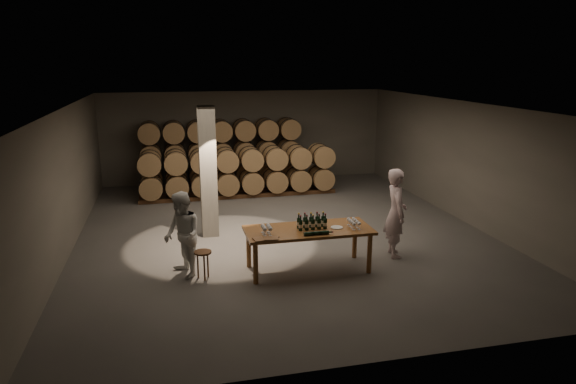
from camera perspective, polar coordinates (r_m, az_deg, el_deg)
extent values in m
plane|color=#585553|center=(13.12, -0.65, -4.44)|extent=(12.00, 12.00, 0.00)
plane|color=#605E59|center=(12.46, -0.70, 9.62)|extent=(12.00, 12.00, 0.00)
plane|color=#615D53|center=(18.51, -4.72, 6.18)|extent=(10.00, 0.00, 10.00)
plane|color=#615D53|center=(7.19, 9.83, -7.42)|extent=(10.00, 0.00, 10.00)
plane|color=#615D53|center=(12.62, -23.42, 1.12)|extent=(0.00, 12.00, 12.00)
plane|color=#615D53|center=(14.60, 18.90, 3.21)|extent=(0.00, 12.00, 12.00)
cube|color=slate|center=(12.64, -8.87, 2.17)|extent=(0.40, 0.40, 3.20)
cylinder|color=brown|center=(10.07, -3.62, -7.93)|extent=(0.10, 0.10, 0.84)
cylinder|color=brown|center=(10.68, 9.04, -6.75)|extent=(0.10, 0.10, 0.84)
cylinder|color=brown|center=(10.86, -4.39, -6.24)|extent=(0.10, 0.10, 0.84)
cylinder|color=brown|center=(11.43, 7.43, -5.25)|extent=(0.10, 0.10, 0.84)
cube|color=brown|center=(10.55, 2.29, -4.26)|extent=(2.60, 1.10, 0.06)
cube|color=#52361C|center=(17.62, -7.17, 0.58)|extent=(5.48, 0.10, 0.12)
cube|color=#52361C|center=(18.20, -7.38, 1.03)|extent=(5.48, 0.10, 0.12)
cylinder|color=olive|center=(17.74, -14.85, 1.67)|extent=(0.70, 0.95, 0.70)
cylinder|color=black|center=(17.49, -14.87, 1.48)|extent=(0.73, 0.04, 0.73)
cylinder|color=black|center=(18.00, -14.84, 1.85)|extent=(0.73, 0.04, 0.73)
cylinder|color=olive|center=(17.73, -12.34, 1.81)|extent=(0.70, 0.95, 0.70)
cylinder|color=black|center=(17.48, -12.32, 1.63)|extent=(0.73, 0.04, 0.73)
cylinder|color=black|center=(17.99, -12.36, 1.99)|extent=(0.73, 0.04, 0.73)
cylinder|color=olive|center=(17.76, -9.82, 1.95)|extent=(0.70, 0.95, 0.70)
cylinder|color=black|center=(17.50, -9.77, 1.77)|extent=(0.73, 0.04, 0.73)
cylinder|color=black|center=(18.01, -9.88, 2.13)|extent=(0.73, 0.04, 0.73)
cylinder|color=olive|center=(17.81, -7.32, 2.09)|extent=(0.70, 0.95, 0.70)
cylinder|color=black|center=(17.56, -7.23, 1.91)|extent=(0.73, 0.04, 0.73)
cylinder|color=black|center=(18.07, -7.41, 2.26)|extent=(0.73, 0.04, 0.73)
cylinder|color=olive|center=(17.91, -4.84, 2.22)|extent=(0.70, 0.95, 0.70)
cylinder|color=black|center=(17.66, -4.71, 2.05)|extent=(0.73, 0.04, 0.73)
cylinder|color=black|center=(18.16, -4.96, 2.39)|extent=(0.73, 0.04, 0.73)
cylinder|color=olive|center=(18.03, -2.38, 2.35)|extent=(0.70, 0.95, 0.70)
cylinder|color=black|center=(17.78, -2.22, 2.18)|extent=(0.73, 0.04, 0.73)
cylinder|color=black|center=(18.28, -2.54, 2.51)|extent=(0.73, 0.04, 0.73)
cylinder|color=olive|center=(18.19, 0.03, 2.47)|extent=(0.70, 0.95, 0.70)
cylinder|color=black|center=(17.94, 0.22, 2.30)|extent=(0.73, 0.04, 0.73)
cylinder|color=black|center=(18.44, -0.15, 2.63)|extent=(0.73, 0.04, 0.73)
cylinder|color=olive|center=(17.60, -15.01, 4.02)|extent=(0.70, 0.95, 0.70)
cylinder|color=black|center=(17.34, -15.03, 3.87)|extent=(0.73, 0.04, 0.73)
cylinder|color=black|center=(17.86, -14.99, 4.16)|extent=(0.73, 0.04, 0.73)
cylinder|color=olive|center=(17.59, -12.47, 4.16)|extent=(0.70, 0.95, 0.70)
cylinder|color=black|center=(17.33, -12.45, 4.02)|extent=(0.73, 0.04, 0.73)
cylinder|color=black|center=(17.85, -12.48, 4.31)|extent=(0.73, 0.04, 0.73)
cylinder|color=olive|center=(17.61, -9.93, 4.30)|extent=(0.70, 0.95, 0.70)
cylinder|color=black|center=(17.36, -9.87, 4.16)|extent=(0.73, 0.04, 0.73)
cylinder|color=black|center=(17.87, -9.98, 4.45)|extent=(0.73, 0.04, 0.73)
cylinder|color=olive|center=(17.67, -7.40, 4.43)|extent=(0.70, 0.95, 0.70)
cylinder|color=black|center=(17.42, -7.31, 4.29)|extent=(0.73, 0.04, 0.73)
cylinder|color=black|center=(17.93, -7.48, 4.57)|extent=(0.73, 0.04, 0.73)
cylinder|color=olive|center=(17.77, -4.89, 4.55)|extent=(0.70, 0.95, 0.70)
cylinder|color=black|center=(17.51, -4.76, 4.41)|extent=(0.73, 0.04, 0.73)
cylinder|color=black|center=(18.02, -5.01, 4.69)|extent=(0.73, 0.04, 0.73)
cylinder|color=olive|center=(17.89, -2.41, 4.66)|extent=(0.70, 0.95, 0.70)
cylinder|color=black|center=(17.64, -2.25, 4.52)|extent=(0.73, 0.04, 0.73)
cylinder|color=black|center=(18.14, -2.56, 4.80)|extent=(0.73, 0.04, 0.73)
cylinder|color=olive|center=(18.05, 0.03, 4.76)|extent=(0.70, 0.95, 0.70)
cylinder|color=black|center=(17.80, 0.23, 4.63)|extent=(0.73, 0.04, 0.73)
cylinder|color=black|center=(18.30, -0.15, 4.90)|extent=(0.73, 0.04, 0.73)
cylinder|color=olive|center=(17.49, -15.17, 6.40)|extent=(0.70, 0.95, 0.70)
cylinder|color=black|center=(17.23, -15.19, 6.29)|extent=(0.73, 0.04, 0.73)
cylinder|color=black|center=(17.74, -15.14, 6.51)|extent=(0.73, 0.04, 0.73)
cylinder|color=olive|center=(17.48, -12.60, 6.55)|extent=(0.70, 0.95, 0.70)
cylinder|color=black|center=(17.22, -12.58, 6.44)|extent=(0.73, 0.04, 0.73)
cylinder|color=black|center=(17.73, -12.61, 6.66)|extent=(0.73, 0.04, 0.73)
cylinder|color=olive|center=(17.50, -10.03, 6.69)|extent=(0.70, 0.95, 0.70)
cylinder|color=black|center=(17.24, -9.98, 6.58)|extent=(0.73, 0.04, 0.73)
cylinder|color=black|center=(17.76, -10.08, 6.80)|extent=(0.73, 0.04, 0.73)
cylinder|color=olive|center=(17.56, -7.47, 6.81)|extent=(0.70, 0.95, 0.70)
cylinder|color=black|center=(17.30, -7.38, 6.70)|extent=(0.73, 0.04, 0.73)
cylinder|color=black|center=(17.82, -7.56, 6.92)|extent=(0.73, 0.04, 0.73)
cylinder|color=olive|center=(17.65, -4.94, 6.92)|extent=(0.70, 0.95, 0.70)
cylinder|color=black|center=(17.40, -4.81, 6.81)|extent=(0.73, 0.04, 0.73)
cylinder|color=black|center=(17.91, -5.06, 7.03)|extent=(0.73, 0.04, 0.73)
cylinder|color=olive|center=(17.78, -2.43, 7.01)|extent=(0.70, 0.95, 0.70)
cylinder|color=black|center=(17.53, -2.27, 6.91)|extent=(0.73, 0.04, 0.73)
cylinder|color=black|center=(18.03, -2.59, 7.12)|extent=(0.73, 0.04, 0.73)
cylinder|color=olive|center=(17.94, 0.03, 7.09)|extent=(0.70, 0.95, 0.70)
cylinder|color=black|center=(17.69, 0.23, 6.99)|extent=(0.73, 0.04, 0.73)
cylinder|color=black|center=(18.19, -0.15, 7.20)|extent=(0.73, 0.04, 0.73)
cube|color=#52361C|center=(16.31, -5.28, -0.49)|extent=(6.26, 0.10, 0.12)
cube|color=#52361C|center=(16.89, -5.56, 0.02)|extent=(6.26, 0.10, 0.12)
cylinder|color=olive|center=(16.38, -14.96, 0.61)|extent=(0.70, 0.95, 0.70)
cylinder|color=black|center=(16.13, -14.98, 0.40)|extent=(0.73, 0.04, 0.73)
cylinder|color=black|center=(16.63, -14.94, 0.82)|extent=(0.73, 0.04, 0.73)
cylinder|color=olive|center=(16.37, -12.23, 0.77)|extent=(0.70, 0.95, 0.70)
cylinder|color=black|center=(16.11, -12.21, 0.56)|extent=(0.73, 0.04, 0.73)
cylinder|color=black|center=(16.62, -12.26, 0.98)|extent=(0.73, 0.04, 0.73)
cylinder|color=olive|center=(16.39, -9.51, 0.92)|extent=(0.70, 0.95, 0.70)
cylinder|color=black|center=(16.14, -9.45, 0.71)|extent=(0.73, 0.04, 0.73)
cylinder|color=black|center=(16.65, -9.57, 1.13)|extent=(0.73, 0.04, 0.73)
cylinder|color=olive|center=(16.46, -6.80, 1.08)|extent=(0.70, 0.95, 0.70)
cylinder|color=black|center=(16.21, -6.70, 0.87)|extent=(0.73, 0.04, 0.73)
cylinder|color=black|center=(16.71, -6.91, 1.28)|extent=(0.73, 0.04, 0.73)
cylinder|color=olive|center=(16.56, -4.12, 1.22)|extent=(0.70, 0.95, 0.70)
cylinder|color=black|center=(16.31, -3.98, 1.02)|extent=(0.73, 0.04, 0.73)
cylinder|color=black|center=(16.81, -4.26, 1.42)|extent=(0.73, 0.04, 0.73)
cylinder|color=olive|center=(16.69, -1.48, 1.37)|extent=(0.70, 0.95, 0.70)
cylinder|color=black|center=(16.44, -1.29, 1.16)|extent=(0.73, 0.04, 0.73)
cylinder|color=black|center=(16.94, -1.66, 1.56)|extent=(0.73, 0.04, 0.73)
cylinder|color=olive|center=(16.86, 1.12, 1.50)|extent=(0.70, 0.95, 0.70)
cylinder|color=black|center=(16.62, 1.34, 1.31)|extent=(0.73, 0.04, 0.73)
cylinder|color=black|center=(17.11, 0.90, 1.69)|extent=(0.73, 0.04, 0.73)
cylinder|color=olive|center=(17.07, 3.66, 1.63)|extent=(0.70, 0.95, 0.70)
cylinder|color=black|center=(16.83, 3.91, 1.44)|extent=(0.73, 0.04, 0.73)
cylinder|color=black|center=(17.31, 3.41, 1.82)|extent=(0.73, 0.04, 0.73)
cylinder|color=olive|center=(16.22, -15.13, 3.15)|extent=(0.70, 0.95, 0.70)
cylinder|color=black|center=(15.97, -15.15, 2.98)|extent=(0.73, 0.04, 0.73)
cylinder|color=black|center=(16.48, -15.11, 3.32)|extent=(0.73, 0.04, 0.73)
cylinder|color=olive|center=(16.21, -12.37, 3.31)|extent=(0.70, 0.95, 0.70)
cylinder|color=black|center=(15.96, -12.35, 3.14)|extent=(0.73, 0.04, 0.73)
cylinder|color=black|center=(16.47, -12.39, 3.48)|extent=(0.73, 0.04, 0.73)
cylinder|color=olive|center=(16.24, -9.62, 3.46)|extent=(0.70, 0.95, 0.70)
cylinder|color=black|center=(15.98, -9.56, 3.29)|extent=(0.73, 0.04, 0.73)
cylinder|color=black|center=(16.49, -9.68, 3.63)|extent=(0.73, 0.04, 0.73)
cylinder|color=olive|center=(16.30, -6.88, 3.61)|extent=(0.70, 0.95, 0.70)
cylinder|color=black|center=(16.05, -6.78, 3.44)|extent=(0.73, 0.04, 0.73)
cylinder|color=black|center=(16.56, -6.98, 3.77)|extent=(0.73, 0.04, 0.73)
cylinder|color=olive|center=(16.40, -4.17, 3.74)|extent=(0.70, 0.95, 0.70)
cylinder|color=black|center=(16.15, -4.02, 3.57)|extent=(0.73, 0.04, 0.73)
cylinder|color=black|center=(16.66, -4.31, 3.90)|extent=(0.73, 0.04, 0.73)
cylinder|color=olive|center=(16.54, -1.49, 3.86)|extent=(0.70, 0.95, 0.70)
cylinder|color=black|center=(16.29, -1.31, 3.70)|extent=(0.73, 0.04, 0.73)
cylinder|color=black|center=(16.79, -1.67, 4.02)|extent=(0.73, 0.04, 0.73)
cylinder|color=olive|center=(16.71, 1.13, 3.98)|extent=(0.70, 0.95, 0.70)
cylinder|color=black|center=(16.46, 1.36, 3.81)|extent=(0.73, 0.04, 0.73)
cylinder|color=black|center=(16.96, 0.91, 4.13)|extent=(0.73, 0.04, 0.73)
cylinder|color=olive|center=(16.92, 3.70, 4.08)|extent=(0.70, 0.95, 0.70)
cylinder|color=black|center=(16.67, 3.96, 3.92)|extent=(0.73, 0.04, 0.73)
cylinder|color=black|center=(17.16, 3.45, 4.23)|extent=(0.73, 0.04, 0.73)
cylinder|color=black|center=(10.38, 1.41, -3.74)|extent=(0.08, 0.08, 0.22)
cylinder|color=silver|center=(10.39, 1.40, -3.79)|extent=(0.08, 0.08, 0.07)
cylinder|color=black|center=(10.34, 1.41, -2.93)|extent=(0.03, 0.03, 0.09)
cylinder|color=gold|center=(10.32, 1.41, -2.66)|extent=(0.03, 0.03, 0.02)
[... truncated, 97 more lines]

